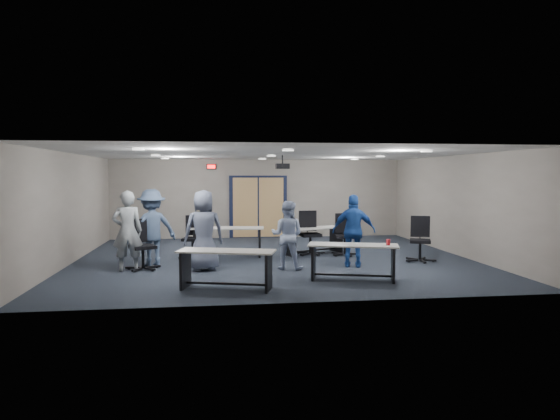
{
  "coord_description": "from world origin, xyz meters",
  "views": [
    {
      "loc": [
        -1.52,
        -12.71,
        2.16
      ],
      "look_at": [
        0.13,
        -0.3,
        1.29
      ],
      "focal_mm": 32.0,
      "sensor_mm": 36.0,
      "label": 1
    }
  ],
  "objects": [
    {
      "name": "table_back_left",
      "position": [
        -1.18,
        0.51,
        0.54
      ],
      "size": [
        1.97,
        0.84,
        1.07
      ],
      "rotation": [
        0.0,
        0.0,
        -0.1
      ],
      "color": "beige",
      "rests_on": "floor"
    },
    {
      "name": "person_lightblue",
      "position": [
        0.14,
        -1.45,
        0.79
      ],
      "size": [
        0.93,
        0.84,
        1.58
      ],
      "primitive_type": "imported",
      "rotation": [
        0.0,
        0.0,
        2.77
      ],
      "color": "#99A8CB",
      "rests_on": "floor"
    },
    {
      "name": "chair_loose_right",
      "position": [
        3.58,
        -0.91,
        0.57
      ],
      "size": [
        0.93,
        0.93,
        1.13
      ],
      "primitive_type": null,
      "rotation": [
        0.0,
        0.0,
        -0.38
      ],
      "color": "black",
      "rests_on": "floor"
    },
    {
      "name": "table_back_right",
      "position": [
        1.19,
        0.66,
        0.49
      ],
      "size": [
        1.86,
        1.29,
        0.72
      ],
      "rotation": [
        0.0,
        0.0,
        0.44
      ],
      "color": "beige",
      "rests_on": "floor"
    },
    {
      "name": "person_gray",
      "position": [
        -3.46,
        -1.24,
        0.91
      ],
      "size": [
        0.72,
        0.54,
        1.82
      ],
      "primitive_type": "imported",
      "rotation": [
        0.0,
        0.0,
        3.3
      ],
      "color": "gray",
      "rests_on": "floor"
    },
    {
      "name": "table_front_left",
      "position": [
        -1.3,
        -3.3,
        0.51
      ],
      "size": [
        1.93,
        1.09,
        0.74
      ],
      "rotation": [
        0.0,
        0.0,
        -0.28
      ],
      "color": "beige",
      "rests_on": "floor"
    },
    {
      "name": "person_back",
      "position": [
        -3.0,
        -0.62,
        0.92
      ],
      "size": [
        1.35,
        1.09,
        1.83
      ],
      "primitive_type": "imported",
      "rotation": [
        0.0,
        0.0,
        3.55
      ],
      "color": "#455A7C",
      "rests_on": "floor"
    },
    {
      "name": "exit_sign",
      "position": [
        -1.6,
        4.44,
        2.45
      ],
      "size": [
        0.32,
        0.07,
        0.18
      ],
      "color": "black",
      "rests_on": "back_wall"
    },
    {
      "name": "right_wall",
      "position": [
        5.0,
        0.0,
        1.35
      ],
      "size": [
        0.04,
        9.0,
        2.7
      ],
      "primitive_type": "cube",
      "color": "slate",
      "rests_on": "floor"
    },
    {
      "name": "chair_loose_left",
      "position": [
        -3.14,
        -1.1,
        0.58
      ],
      "size": [
        0.97,
        0.97,
        1.15
      ],
      "primitive_type": null,
      "rotation": [
        0.0,
        0.0,
        0.47
      ],
      "color": "black",
      "rests_on": "floor"
    },
    {
      "name": "person_navy",
      "position": [
        1.74,
        -1.39,
        0.85
      ],
      "size": [
        1.08,
        0.68,
        1.71
      ],
      "primitive_type": "imported",
      "rotation": [
        0.0,
        0.0,
        2.86
      ],
      "color": "#1B4498",
      "rests_on": "floor"
    },
    {
      "name": "ceiling_projector",
      "position": [
        0.3,
        0.5,
        2.4
      ],
      "size": [
        0.35,
        0.32,
        0.37
      ],
      "color": "black",
      "rests_on": "ceiling"
    },
    {
      "name": "chair_back_a",
      "position": [
        -2.08,
        0.35,
        0.55
      ],
      "size": [
        0.81,
        0.81,
        1.1
      ],
      "primitive_type": null,
      "rotation": [
        0.0,
        0.0,
        -0.19
      ],
      "color": "black",
      "rests_on": "floor"
    },
    {
      "name": "ceiling",
      "position": [
        0.0,
        0.0,
        2.7
      ],
      "size": [
        10.0,
        9.0,
        0.04
      ],
      "primitive_type": "cube",
      "color": "silver",
      "rests_on": "back_wall"
    },
    {
      "name": "chair_back_d",
      "position": [
        1.97,
        0.28,
        0.56
      ],
      "size": [
        0.79,
        0.79,
        1.12
      ],
      "primitive_type": null,
      "rotation": [
        0.0,
        0.0,
        -0.13
      ],
      "color": "black",
      "rests_on": "floor"
    },
    {
      "name": "person_plaid",
      "position": [
        -1.76,
        -1.36,
        0.92
      ],
      "size": [
        0.99,
        0.74,
        1.83
      ],
      "primitive_type": "imported",
      "rotation": [
        0.0,
        0.0,
        3.33
      ],
      "color": "slate",
      "rests_on": "floor"
    },
    {
      "name": "left_wall",
      "position": [
        -5.0,
        0.0,
        1.35
      ],
      "size": [
        0.04,
        9.0,
        2.7
      ],
      "primitive_type": "cube",
      "color": "slate",
      "rests_on": "floor"
    },
    {
      "name": "back_wall",
      "position": [
        0.0,
        4.5,
        1.35
      ],
      "size": [
        10.0,
        0.04,
        2.7
      ],
      "primitive_type": "cube",
      "color": "slate",
      "rests_on": "floor"
    },
    {
      "name": "front_wall",
      "position": [
        0.0,
        -4.5,
        1.35
      ],
      "size": [
        10.0,
        0.04,
        2.7
      ],
      "primitive_type": "cube",
      "color": "slate",
      "rests_on": "floor"
    },
    {
      "name": "ceiling_can_lights",
      "position": [
        0.0,
        0.25,
        2.67
      ],
      "size": [
        6.24,
        5.74,
        0.02
      ],
      "primitive_type": null,
      "color": "white",
      "rests_on": "ceiling"
    },
    {
      "name": "table_front_right",
      "position": [
        1.31,
        -2.83,
        0.51
      ],
      "size": [
        1.92,
        1.1,
        0.86
      ],
      "rotation": [
        0.0,
        0.0,
        -0.29
      ],
      "color": "beige",
      "rests_on": "floor"
    },
    {
      "name": "double_door",
      "position": [
        0.0,
        4.46,
        1.05
      ],
      "size": [
        2.0,
        0.07,
        2.2
      ],
      "color": "black",
      "rests_on": "back_wall"
    },
    {
      "name": "floor",
      "position": [
        0.0,
        0.0,
        0.0
      ],
      "size": [
        10.0,
        10.0,
        0.0
      ],
      "primitive_type": "plane",
      "color": "black",
      "rests_on": "ground"
    },
    {
      "name": "chair_back_c",
      "position": [
        1.07,
        0.53,
        0.59
      ],
      "size": [
        0.82,
        0.82,
        1.19
      ],
      "primitive_type": null,
      "rotation": [
        0.0,
        0.0,
        0.11
      ],
      "color": "black",
      "rests_on": "floor"
    }
  ]
}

